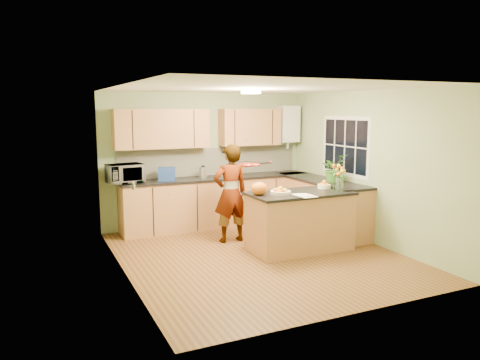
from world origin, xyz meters
name	(u,v)px	position (x,y,z in m)	size (l,w,h in m)	color
floor	(259,255)	(0.00, 0.00, 0.00)	(4.50, 4.50, 0.00)	#573919
ceiling	(260,88)	(0.00, 0.00, 2.50)	(4.00, 4.50, 0.02)	white
wall_back	(206,159)	(0.00, 2.25, 1.25)	(4.00, 0.02, 2.50)	#91A475
wall_front	(357,201)	(0.00, -2.25, 1.25)	(4.00, 0.02, 2.50)	#91A475
wall_left	(123,183)	(-2.00, 0.00, 1.25)	(0.02, 4.50, 2.50)	#91A475
wall_right	(367,167)	(2.00, 0.00, 1.25)	(0.02, 4.50, 2.50)	#91A475
back_counter	(217,201)	(0.10, 1.95, 0.47)	(3.64, 0.62, 0.94)	#B17647
right_counter	(321,205)	(1.70, 0.85, 0.47)	(0.62, 2.24, 0.94)	#B17647
splashback	(211,161)	(0.10, 2.23, 1.20)	(3.60, 0.02, 0.52)	beige
upper_cabinets	(200,128)	(-0.18, 2.08, 1.85)	(3.20, 0.34, 0.70)	#B17647
boiler	(288,124)	(1.70, 2.09, 1.90)	(0.40, 0.30, 0.86)	silver
window_right	(345,146)	(1.99, 0.60, 1.55)	(0.01, 1.30, 1.05)	silver
light_switch	(134,186)	(-1.99, -0.60, 1.30)	(0.02, 0.09, 0.09)	silver
ceiling_lamp	(251,91)	(0.00, 0.30, 2.46)	(0.30, 0.30, 0.07)	#FFEABF
peninsula_island	(300,221)	(0.71, 0.00, 0.46)	(1.61, 0.82, 0.92)	#B17647
fruit_dish	(281,191)	(0.36, 0.00, 0.97)	(0.31, 0.31, 0.11)	#F5E5C4
orange_bowl	(324,185)	(1.26, 0.15, 0.98)	(0.21, 0.21, 0.12)	#F5E5C4
flower_vase	(340,171)	(1.31, -0.18, 1.24)	(0.26, 0.26, 0.47)	silver
orange_bag	(259,189)	(0.03, 0.05, 1.02)	(0.26, 0.22, 0.19)	orange
papers	(305,196)	(0.61, -0.30, 0.93)	(0.24, 0.33, 0.01)	white
violinist	(230,193)	(-0.09, 0.88, 0.82)	(0.60, 0.39, 1.63)	#E4B48B
violin	(247,165)	(0.11, 0.66, 1.31)	(0.53, 0.21, 0.11)	#4F0B04
microwave	(125,174)	(-1.60, 1.93, 1.10)	(0.59, 0.40, 0.33)	silver
blue_box	(167,174)	(-0.87, 1.91, 1.06)	(0.29, 0.22, 0.23)	navy
kettle	(203,172)	(-0.18, 1.94, 1.05)	(0.15, 0.15, 0.27)	silver
jar_cream	(224,172)	(0.27, 2.00, 1.02)	(0.11, 0.11, 0.17)	#F5E5C4
jar_white	(233,172)	(0.42, 1.90, 1.03)	(0.11, 0.11, 0.17)	silver
potted_plant	(334,168)	(1.70, 0.51, 1.18)	(0.44, 0.38, 0.49)	#3A7627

